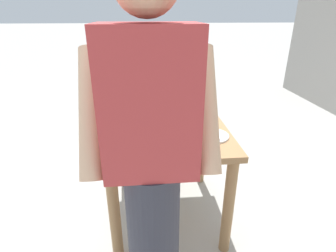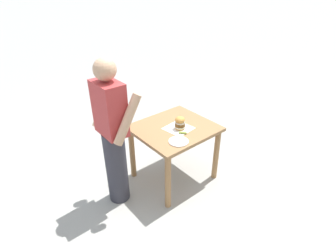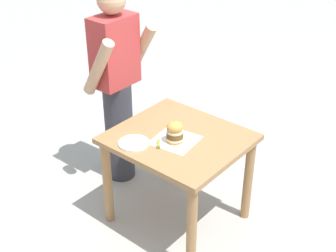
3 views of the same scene
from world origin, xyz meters
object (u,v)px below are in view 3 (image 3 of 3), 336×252
at_px(patio_table, 179,153).
at_px(side_plate_with_forks, 134,143).
at_px(sandwich, 175,132).
at_px(pickle_spear, 159,144).
at_px(diner_across_table, 117,86).

relative_size(patio_table, side_plate_with_forks, 4.17).
height_order(patio_table, side_plate_with_forks, side_plate_with_forks).
relative_size(sandwich, side_plate_with_forks, 0.87).
bearing_deg(patio_table, sandwich, -162.64).
bearing_deg(sandwich, pickle_spear, 153.13).
relative_size(patio_table, sandwich, 4.81).
bearing_deg(patio_table, diner_across_table, 80.16).
bearing_deg(side_plate_with_forks, sandwich, -44.98).
relative_size(pickle_spear, diner_across_table, 0.05).
height_order(sandwich, pickle_spear, sandwich).
xyz_separation_m(patio_table, side_plate_with_forks, (-0.28, 0.18, 0.14)).
xyz_separation_m(patio_table, diner_across_table, (0.13, 0.75, 0.27)).
distance_m(patio_table, diner_across_table, 0.80).
xyz_separation_m(pickle_spear, side_plate_with_forks, (-0.09, 0.15, -0.01)).
bearing_deg(diner_across_table, patio_table, -99.84).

